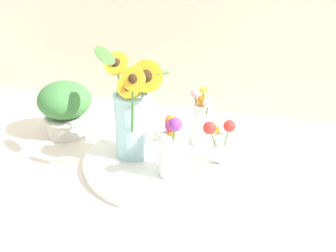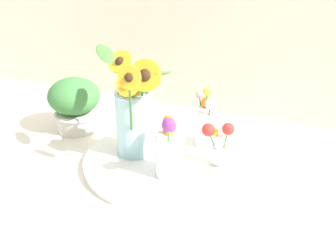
% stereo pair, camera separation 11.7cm
% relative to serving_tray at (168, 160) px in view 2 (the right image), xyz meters
% --- Properties ---
extents(ground_plane, '(6.00, 6.00, 0.00)m').
position_rel_serving_tray_xyz_m(ground_plane, '(-0.03, -0.08, -0.01)').
color(ground_plane, silver).
extents(serving_tray, '(0.52, 0.52, 0.02)m').
position_rel_serving_tray_xyz_m(serving_tray, '(0.00, 0.00, 0.00)').
color(serving_tray, white).
rests_on(serving_tray, ground_plane).
extents(mason_jar_sunflowers, '(0.23, 0.22, 0.34)m').
position_rel_serving_tray_xyz_m(mason_jar_sunflowers, '(-0.10, -0.02, 0.15)').
color(mason_jar_sunflowers, '#9ED1D6').
rests_on(mason_jar_sunflowers, serving_tray).
extents(vase_small_center, '(0.08, 0.11, 0.20)m').
position_rel_serving_tray_xyz_m(vase_small_center, '(0.04, -0.09, 0.09)').
color(vase_small_center, white).
rests_on(vase_small_center, serving_tray).
extents(vase_bulb_right, '(0.09, 0.06, 0.15)m').
position_rel_serving_tray_xyz_m(vase_bulb_right, '(0.15, 0.01, 0.07)').
color(vase_bulb_right, white).
rests_on(vase_bulb_right, serving_tray).
extents(vase_small_back, '(0.09, 0.10, 0.20)m').
position_rel_serving_tray_xyz_m(vase_small_back, '(0.08, 0.12, 0.09)').
color(vase_small_back, white).
rests_on(vase_small_back, serving_tray).
extents(potted_plant, '(0.18, 0.18, 0.20)m').
position_rel_serving_tray_xyz_m(potted_plant, '(-0.40, 0.09, 0.09)').
color(potted_plant, beige).
rests_on(potted_plant, ground_plane).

